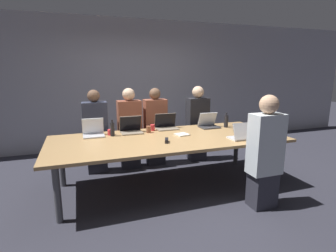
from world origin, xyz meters
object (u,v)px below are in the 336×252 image
object	(u,v)px
cup_near_right	(259,135)
person_far_center	(155,128)
cup_far_midleft	(149,129)
stapler	(167,140)
person_near_right	(265,154)
laptop_far_right	(208,123)
cup_far_left	(110,132)
laptop_far_midleft	(131,128)
bottle_far_right	(226,121)
laptop_far_center	(166,124)
bottle_far_left	(112,129)
person_far_midleft	(130,130)
laptop_near_right	(243,134)
person_far_left	(96,133)
person_far_right	(197,125)
cup_far_center	(153,128)
laptop_far_left	(93,131)

from	to	relation	value
cup_near_right	person_far_center	size ratio (longest dim) A/B	0.07
cup_far_midleft	stapler	xyz separation A→B (m)	(0.09, -0.62, -0.03)
person_near_right	laptop_far_right	bearing A→B (deg)	-87.64
cup_far_left	laptop_far_midleft	world-z (taller)	laptop_far_midleft
cup_near_right	stapler	xyz separation A→B (m)	(-1.34, 0.20, -0.02)
bottle_far_right	cup_near_right	bearing A→B (deg)	-84.62
laptop_far_center	bottle_far_left	xyz separation A→B (m)	(-0.91, -0.20, 0.03)
bottle_far_left	person_far_midleft	world-z (taller)	person_far_midleft
laptop_near_right	person_far_left	distance (m)	2.38
cup_near_right	cup_far_midleft	bearing A→B (deg)	149.96
laptop_near_right	laptop_far_right	distance (m)	0.88
laptop_far_center	bottle_far_left	bearing A→B (deg)	-167.68
cup_near_right	cup_far_left	distance (m)	2.19
person_far_left	cup_far_left	distance (m)	0.55
person_far_center	bottle_far_right	world-z (taller)	person_far_center
laptop_far_center	bottle_far_right	xyz separation A→B (m)	(1.01, -0.22, 0.04)
laptop_far_center	cup_far_midleft	world-z (taller)	laptop_far_center
person_far_right	laptop_far_right	bearing A→B (deg)	-93.97
stapler	laptop_far_center	bearing A→B (deg)	91.19
cup_far_midleft	cup_near_right	bearing A→B (deg)	-30.04
person_far_center	laptop_far_midleft	distance (m)	0.76
person_near_right	laptop_far_midleft	xyz separation A→B (m)	(-1.39, 1.43, 0.13)
cup_far_center	person_far_left	size ratio (longest dim) A/B	0.07
person_near_right	stapler	size ratio (longest dim) A/B	9.17
cup_far_midleft	laptop_far_midleft	bearing A→B (deg)	162.71
person_far_center	laptop_near_right	bearing A→B (deg)	-58.14
cup_far_center	cup_far_midleft	world-z (taller)	cup_far_midleft
laptop_far_center	person_far_right	distance (m)	0.86
laptop_near_right	person_far_midleft	distance (m)	1.95
laptop_far_left	bottle_far_right	distance (m)	2.19
laptop_near_right	laptop_far_right	xyz separation A→B (m)	(-0.09, 0.87, 0.00)
bottle_far_left	stapler	bearing A→B (deg)	-42.20
laptop_far_right	person_far_midleft	bearing A→B (deg)	157.91
laptop_far_right	person_far_right	bearing A→B (deg)	86.03
person_far_right	bottle_far_right	size ratio (longest dim) A/B	5.63
laptop_near_right	cup_near_right	size ratio (longest dim) A/B	3.81
laptop_far_right	laptop_far_midleft	distance (m)	1.33
person_far_right	stapler	bearing A→B (deg)	-130.81
person_far_right	person_near_right	bearing A→B (deg)	-89.33
bottle_far_left	person_far_midleft	size ratio (longest dim) A/B	0.17
cup_far_center	person_far_right	world-z (taller)	person_far_right
laptop_far_center	stapler	xyz separation A→B (m)	(-0.26, -0.79, -0.05)
cup_far_left	laptop_far_midleft	distance (m)	0.33
cup_far_center	person_far_right	xyz separation A→B (m)	(1.01, 0.44, -0.11)
person_near_right	person_far_midleft	bearing A→B (deg)	-55.31
laptop_far_midleft	stapler	world-z (taller)	laptop_far_midleft
cup_far_center	person_near_right	bearing A→B (deg)	-54.77
cup_near_right	person_far_center	distance (m)	1.83
laptop_far_right	laptop_far_midleft	size ratio (longest dim) A/B	0.97
laptop_far_center	laptop_far_left	bearing A→B (deg)	-175.46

